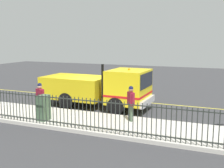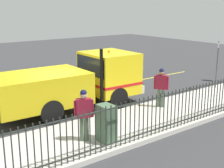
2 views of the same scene
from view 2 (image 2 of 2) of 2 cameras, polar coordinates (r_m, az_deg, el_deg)
ground_plane at (r=13.83m, az=-9.57°, el=-5.00°), size 53.24×53.24×0.00m
sidewalk_slab at (r=11.27m, az=-1.99°, el=-8.88°), size 3.00×24.20×0.17m
lane_marking at (r=15.81m, az=-13.46°, el=-2.73°), size 0.12×21.78×0.01m
work_truck at (r=13.95m, az=-6.06°, el=0.84°), size 2.62×6.72×2.72m
worker_standing at (r=13.63m, az=8.89°, el=0.09°), size 0.52×0.47×1.71m
pedestrian_distant at (r=10.15m, az=-5.12°, el=-4.68°), size 0.41×0.58×1.73m
iron_fence at (r=9.97m, az=2.47°, el=-7.06°), size 0.04×20.61×1.42m
utility_cabinet at (r=10.21m, az=-1.01°, el=-7.15°), size 0.61×0.44×1.23m
traffic_cone at (r=15.27m, az=-12.36°, el=-1.94°), size 0.48×0.48×0.69m
street_sign at (r=17.51m, az=18.56°, el=4.27°), size 0.27×0.45×2.47m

